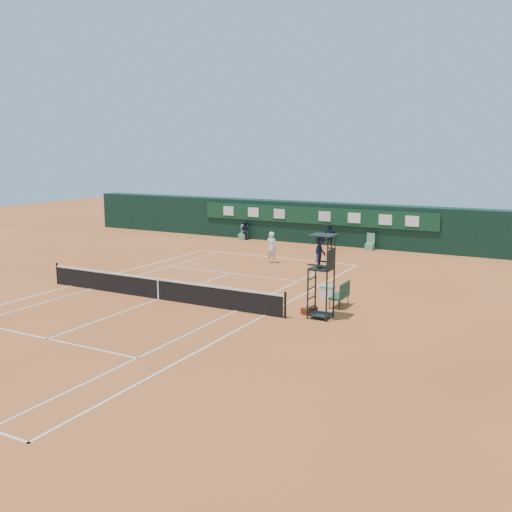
{
  "coord_description": "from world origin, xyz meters",
  "views": [
    {
      "loc": [
        15.89,
        -20.1,
        6.62
      ],
      "look_at": [
        1.83,
        6.0,
        1.2
      ],
      "focal_mm": 40.0,
      "sensor_mm": 36.0,
      "label": 1
    }
  ],
  "objects_px": {
    "player_bench": "(342,293)",
    "tennis_net": "(158,288)",
    "cooler": "(328,292)",
    "player": "(272,247)",
    "umpire_chair": "(321,258)"
  },
  "relations": [
    {
      "from": "player_bench",
      "to": "tennis_net",
      "type": "bearing_deg",
      "value": -160.76
    },
    {
      "from": "cooler",
      "to": "player",
      "type": "relative_size",
      "value": 0.34
    },
    {
      "from": "umpire_chair",
      "to": "tennis_net",
      "type": "bearing_deg",
      "value": -174.55
    },
    {
      "from": "player_bench",
      "to": "player",
      "type": "height_order",
      "value": "player"
    },
    {
      "from": "player",
      "to": "player_bench",
      "type": "bearing_deg",
      "value": 138.38
    },
    {
      "from": "player_bench",
      "to": "player",
      "type": "xyz_separation_m",
      "value": [
        -7.17,
        7.49,
        0.36
      ]
    },
    {
      "from": "tennis_net",
      "to": "player_bench",
      "type": "relative_size",
      "value": 10.75
    },
    {
      "from": "player_bench",
      "to": "cooler",
      "type": "bearing_deg",
      "value": 137.04
    },
    {
      "from": "tennis_net",
      "to": "umpire_chair",
      "type": "distance_m",
      "value": 7.9
    },
    {
      "from": "tennis_net",
      "to": "player_bench",
      "type": "xyz_separation_m",
      "value": [
        7.8,
        2.72,
        0.09
      ]
    },
    {
      "from": "tennis_net",
      "to": "cooler",
      "type": "distance_m",
      "value": 7.74
    },
    {
      "from": "tennis_net",
      "to": "player",
      "type": "height_order",
      "value": "player"
    },
    {
      "from": "cooler",
      "to": "tennis_net",
      "type": "bearing_deg",
      "value": -152.04
    },
    {
      "from": "player_bench",
      "to": "player",
      "type": "bearing_deg",
      "value": 133.74
    },
    {
      "from": "cooler",
      "to": "player",
      "type": "height_order",
      "value": "player"
    }
  ]
}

